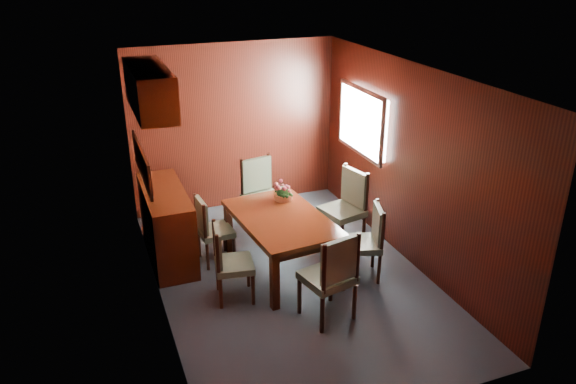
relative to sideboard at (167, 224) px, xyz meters
name	(u,v)px	position (x,y,z in m)	size (l,w,h in m)	color
ground	(291,277)	(1.25, -1.00, -0.45)	(4.50, 4.50, 0.00)	#37414B
room_shell	(272,138)	(1.15, -0.67, 1.18)	(3.06, 4.52, 2.41)	black
sideboard	(167,224)	(0.00, 0.00, 0.00)	(0.48, 1.40, 0.90)	#341106
dining_table	(281,224)	(1.21, -0.79, 0.16)	(1.07, 1.58, 0.70)	#341106
chair_left_near	(228,259)	(0.46, -1.15, 0.04)	(0.46, 0.48, 0.89)	black
chair_left_far	(210,227)	(0.47, -0.31, 0.03)	(0.42, 0.44, 0.86)	black
chair_right_near	(368,238)	(2.10, -1.27, 0.05)	(0.52, 0.53, 0.90)	black
chair_right_far	(347,204)	(2.22, -0.46, 0.12)	(0.56, 0.58, 1.02)	black
chair_head	(332,273)	(1.34, -1.91, 0.11)	(0.57, 0.55, 1.01)	black
chair_foot	(261,191)	(1.33, 0.33, 0.11)	(0.57, 0.55, 1.01)	black
flower_centerpiece	(283,191)	(1.40, -0.34, 0.37)	(0.24, 0.24, 0.24)	#C8673D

